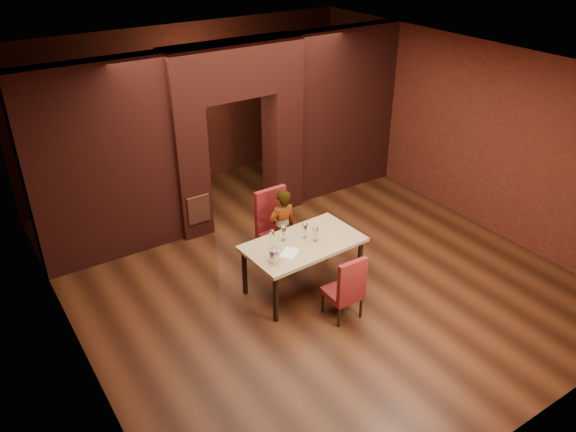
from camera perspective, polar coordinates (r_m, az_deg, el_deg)
name	(u,v)px	position (r m, az deg, el deg)	size (l,w,h in m)	color
floor	(301,266)	(9.12, 1.29, -5.05)	(8.00, 8.00, 0.00)	#422010
ceiling	(303,68)	(7.80, 1.55, 14.84)	(7.00, 8.00, 0.04)	silver
wall_back	(188,106)	(11.62, -10.11, 10.97)	(7.00, 0.04, 3.20)	maroon
wall_front	(538,322)	(5.99, 24.10, -9.78)	(7.00, 0.04, 3.20)	maroon
wall_left	(58,245)	(7.16, -22.30, -2.70)	(0.04, 8.00, 3.20)	maroon
wall_right	(463,130)	(10.59, 17.35, 8.32)	(0.04, 8.00, 3.20)	maroon
pillar_left	(189,172)	(9.71, -10.07, 4.47)	(0.55, 0.55, 2.30)	maroon
pillar_right	(282,148)	(10.52, -0.58, 6.90)	(0.55, 0.55, 2.30)	maroon
lintel	(233,69)	(9.56, -5.57, 14.60)	(2.45, 0.55, 0.90)	maroon
wing_wall_left	(102,166)	(9.13, -18.39, 4.86)	(2.27, 0.35, 3.20)	maroon
wing_wall_right	(343,112)	(11.15, 5.61, 10.52)	(2.27, 0.35, 3.20)	maroon
vent_panel	(199,209)	(9.72, -9.04, 0.66)	(0.40, 0.03, 0.50)	#A64D30
rear_door	(173,136)	(11.60, -11.56, 7.92)	(0.90, 0.08, 2.10)	black
rear_door_frame	(174,137)	(11.57, -11.48, 7.87)	(1.02, 0.04, 2.22)	black
dining_table	(303,265)	(8.40, 1.53, -5.02)	(1.73, 0.97, 0.81)	tan
chair_far	(279,229)	(8.92, -0.95, -1.28)	(0.55, 0.55, 1.22)	maroon
chair_near	(343,286)	(7.85, 5.59, -7.05)	(0.46, 0.46, 1.00)	maroon
person_seated	(282,229)	(8.80, -0.61, -1.28)	(0.49, 0.32, 1.34)	beige
wine_glass_a	(284,234)	(8.16, -0.45, -1.79)	(0.09, 0.09, 0.23)	silver
wine_glass_b	(305,231)	(8.23, 1.71, -1.53)	(0.09, 0.09, 0.23)	white
wine_glass_c	(315,234)	(8.17, 2.80, -1.88)	(0.09, 0.09, 0.22)	white
tasting_sheet	(290,253)	(7.93, 0.16, -3.77)	(0.28, 0.21, 0.00)	white
wine_bucket	(275,255)	(7.70, -1.38, -4.03)	(0.16, 0.16, 0.20)	silver
water_bottle	(272,240)	(7.93, -1.61, -2.45)	(0.08, 0.08, 0.32)	white
potted_plant	(309,235)	(9.51, 2.13, -1.98)	(0.39, 0.33, 0.43)	#326229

